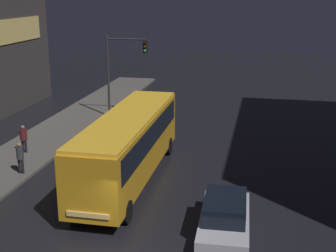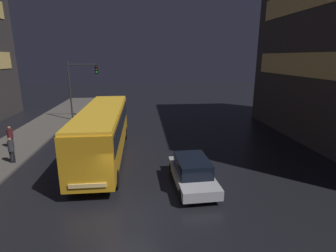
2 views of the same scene
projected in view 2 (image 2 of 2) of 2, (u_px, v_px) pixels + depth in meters
The scene contains 7 objects.
ground_plane at pixel (128, 219), 11.13m from camera, with size 120.00×120.00×0.00m, color black.
sidewalk_left at pixel (15, 146), 19.89m from camera, with size 4.00×48.00×0.15m.
bus_near at pixel (103, 128), 17.19m from camera, with size 2.57×11.47×3.43m.
car_taxi at pixel (192, 172), 13.85m from camera, with size 2.10×4.64×1.53m.
pedestrian_near at pixel (11, 148), 16.41m from camera, with size 0.42×0.42×1.65m.
pedestrian_mid at pixel (10, 135), 19.16m from camera, with size 0.46×0.46×1.63m.
traffic_light_main at pixel (79, 82), 27.12m from camera, with size 3.07×0.35×6.20m.
Camera 2 is at (0.75, -9.87, 6.66)m, focal length 28.00 mm.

